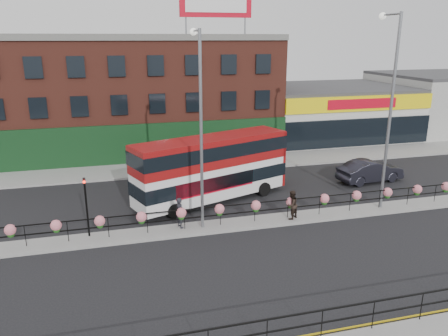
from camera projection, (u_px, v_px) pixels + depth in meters
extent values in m
plane|color=black|center=(238.00, 225.00, 24.51)|extent=(120.00, 120.00, 0.00)
cube|color=gray|center=(196.00, 166.00, 35.60)|extent=(60.00, 4.00, 0.15)
cube|color=gray|center=(238.00, 224.00, 24.49)|extent=(60.00, 1.60, 0.15)
cube|color=gold|center=(315.00, 334.00, 15.53)|extent=(60.00, 0.10, 0.01)
cube|color=brown|center=(136.00, 95.00, 40.61)|extent=(25.00, 12.00, 10.00)
cube|color=#3F3F42|center=(132.00, 37.00, 39.13)|extent=(25.00, 12.00, 0.30)
cube|color=#0F3316|center=(143.00, 144.00, 35.93)|extent=(25.00, 0.25, 3.40)
cube|color=silver|center=(329.00, 112.00, 46.24)|extent=(15.00, 12.00, 5.00)
cube|color=#3F3F42|center=(330.00, 87.00, 45.48)|extent=(15.00, 12.00, 0.30)
cube|color=yellow|center=(362.00, 104.00, 40.09)|extent=(15.00, 0.25, 1.40)
cube|color=red|center=(362.00, 104.00, 39.98)|extent=(7.00, 0.10, 0.90)
cube|color=black|center=(359.00, 132.00, 40.87)|extent=(15.00, 0.25, 2.60)
cube|color=#AAAAA5|center=(446.00, 103.00, 49.72)|extent=(14.50, 12.00, 6.00)
cylinder|color=gray|center=(186.00, 26.00, 35.24)|extent=(0.12, 0.12, 1.40)
cylinder|color=gray|center=(245.00, 27.00, 36.47)|extent=(0.12, 0.12, 1.40)
cube|color=black|center=(238.00, 205.00, 24.15)|extent=(30.00, 0.05, 0.05)
cube|color=black|center=(238.00, 213.00, 24.29)|extent=(30.00, 0.05, 0.05)
cylinder|color=black|center=(25.00, 236.00, 21.61)|extent=(0.04, 0.04, 1.10)
cylinder|color=black|center=(68.00, 231.00, 22.10)|extent=(0.04, 0.04, 1.10)
cylinder|color=black|center=(108.00, 227.00, 22.59)|extent=(0.04, 0.04, 1.10)
cylinder|color=black|center=(147.00, 223.00, 23.08)|extent=(0.04, 0.04, 1.10)
cylinder|color=black|center=(185.00, 219.00, 23.57)|extent=(0.04, 0.04, 1.10)
cylinder|color=black|center=(220.00, 216.00, 24.06)|extent=(0.04, 0.04, 1.10)
cylinder|color=black|center=(255.00, 212.00, 24.56)|extent=(0.04, 0.04, 1.10)
cylinder|color=black|center=(288.00, 209.00, 25.05)|extent=(0.04, 0.04, 1.10)
cylinder|color=black|center=(320.00, 205.00, 25.54)|extent=(0.04, 0.04, 1.10)
cylinder|color=black|center=(350.00, 202.00, 26.03)|extent=(0.04, 0.04, 1.10)
cylinder|color=black|center=(379.00, 199.00, 26.52)|extent=(0.04, 0.04, 1.10)
cylinder|color=black|center=(408.00, 196.00, 27.01)|extent=(0.04, 0.04, 1.10)
cylinder|color=black|center=(435.00, 193.00, 27.50)|extent=(0.04, 0.04, 1.10)
sphere|color=#E07584|center=(10.00, 230.00, 21.34)|extent=(0.56, 0.56, 0.56)
sphere|color=#1F5B19|center=(11.00, 234.00, 21.40)|extent=(0.36, 0.36, 0.36)
sphere|color=#E07584|center=(56.00, 225.00, 21.86)|extent=(0.56, 0.56, 0.56)
sphere|color=#1F5B19|center=(56.00, 229.00, 21.92)|extent=(0.36, 0.36, 0.36)
sphere|color=#E07584|center=(100.00, 221.00, 22.38)|extent=(0.56, 0.56, 0.56)
sphere|color=#1F5B19|center=(100.00, 225.00, 22.44)|extent=(0.36, 0.36, 0.36)
sphere|color=#E07584|center=(141.00, 217.00, 22.90)|extent=(0.56, 0.56, 0.56)
sphere|color=#1F5B19|center=(142.00, 221.00, 22.96)|extent=(0.36, 0.36, 0.36)
sphere|color=#E07584|center=(181.00, 213.00, 23.42)|extent=(0.56, 0.56, 0.56)
sphere|color=#1F5B19|center=(181.00, 217.00, 23.48)|extent=(0.36, 0.36, 0.36)
sphere|color=#E07584|center=(219.00, 209.00, 23.94)|extent=(0.56, 0.56, 0.56)
sphere|color=#1F5B19|center=(219.00, 213.00, 24.00)|extent=(0.36, 0.36, 0.36)
sphere|color=#E07584|center=(256.00, 205.00, 24.46)|extent=(0.56, 0.56, 0.56)
sphere|color=#1F5B19|center=(256.00, 209.00, 24.52)|extent=(0.36, 0.36, 0.36)
sphere|color=#E07584|center=(291.00, 202.00, 24.98)|extent=(0.56, 0.56, 0.56)
sphere|color=#1F5B19|center=(291.00, 206.00, 25.04)|extent=(0.36, 0.36, 0.36)
sphere|color=#E07584|center=(324.00, 198.00, 25.49)|extent=(0.56, 0.56, 0.56)
sphere|color=#1F5B19|center=(324.00, 202.00, 25.56)|extent=(0.36, 0.36, 0.36)
sphere|color=#E07584|center=(357.00, 195.00, 26.01)|extent=(0.56, 0.56, 0.56)
sphere|color=#1F5B19|center=(356.00, 199.00, 26.08)|extent=(0.36, 0.36, 0.36)
sphere|color=#E07584|center=(388.00, 192.00, 26.53)|extent=(0.56, 0.56, 0.56)
sphere|color=#1F5B19|center=(387.00, 196.00, 26.60)|extent=(0.36, 0.36, 0.36)
sphere|color=#E07584|center=(417.00, 189.00, 27.05)|extent=(0.56, 0.56, 0.56)
sphere|color=#1F5B19|center=(417.00, 193.00, 27.12)|extent=(0.36, 0.36, 0.36)
sphere|color=#E07584|center=(446.00, 186.00, 27.57)|extent=(0.56, 0.56, 0.56)
sphere|color=#1F5B19|center=(446.00, 190.00, 27.64)|extent=(0.36, 0.36, 0.36)
cube|color=black|center=(267.00, 320.00, 14.31)|extent=(20.00, 0.05, 0.05)
cube|color=black|center=(267.00, 332.00, 14.45)|extent=(20.00, 0.05, 0.05)
cylinder|color=black|center=(267.00, 334.00, 14.47)|extent=(0.04, 0.04, 1.10)
cylinder|color=black|center=(322.00, 324.00, 14.96)|extent=(0.04, 0.04, 1.10)
cylinder|color=black|center=(373.00, 315.00, 15.45)|extent=(0.04, 0.04, 1.10)
cylinder|color=black|center=(421.00, 306.00, 15.94)|extent=(0.04, 0.04, 1.10)
cube|color=white|center=(212.00, 168.00, 27.54)|extent=(10.45, 5.71, 3.73)
cube|color=maroon|center=(212.00, 151.00, 27.23)|extent=(10.53, 5.79, 1.68)
cube|color=black|center=(212.00, 178.00, 27.73)|extent=(10.55, 5.82, 0.84)
cube|color=black|center=(212.00, 149.00, 27.19)|extent=(10.58, 5.84, 0.84)
cube|color=maroon|center=(212.00, 138.00, 27.00)|extent=(10.45, 5.71, 0.11)
cube|color=maroon|center=(273.00, 156.00, 30.33)|extent=(1.01, 2.32, 3.73)
cube|color=red|center=(216.00, 185.00, 26.56)|extent=(5.28, 1.96, 0.93)
cylinder|color=black|center=(175.00, 211.00, 25.29)|extent=(0.97, 0.58, 0.93)
cylinder|color=black|center=(157.00, 199.00, 27.13)|extent=(0.97, 0.58, 0.93)
cylinder|color=black|center=(264.00, 189.00, 28.98)|extent=(0.97, 0.58, 0.93)
cylinder|color=black|center=(243.00, 180.00, 30.81)|extent=(0.97, 0.58, 0.93)
imported|color=black|center=(370.00, 171.00, 31.75)|extent=(2.93, 5.33, 1.62)
imported|color=black|center=(180.00, 213.00, 23.69)|extent=(0.88, 0.80, 1.71)
imported|color=black|center=(292.00, 205.00, 24.82)|extent=(1.39, 1.37, 1.69)
cylinder|color=gray|center=(201.00, 134.00, 22.48)|extent=(0.17, 0.17, 10.42)
cylinder|color=gray|center=(196.00, 30.00, 21.74)|extent=(0.10, 1.56, 0.10)
sphere|color=silver|center=(193.00, 32.00, 22.48)|extent=(0.37, 0.37, 0.37)
cylinder|color=gray|center=(390.00, 115.00, 25.18)|extent=(0.18, 0.18, 11.33)
cylinder|color=gray|center=(392.00, 14.00, 24.37)|extent=(0.11, 1.70, 0.11)
sphere|color=silver|center=(383.00, 16.00, 25.17)|extent=(0.41, 0.41, 0.41)
cylinder|color=black|center=(87.00, 207.00, 22.41)|extent=(0.10, 0.10, 3.20)
imported|color=black|center=(84.00, 178.00, 21.95)|extent=(0.15, 0.18, 0.90)
sphere|color=#FF190C|center=(84.00, 182.00, 21.90)|extent=(0.14, 0.14, 0.14)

